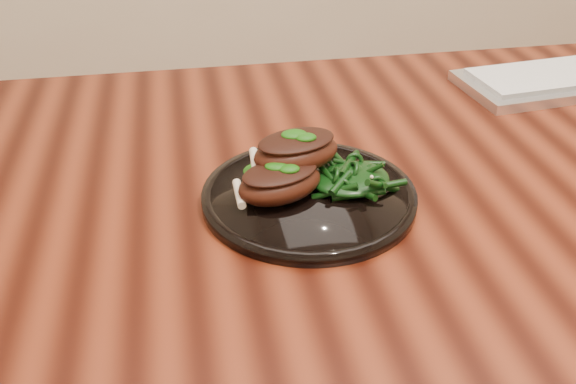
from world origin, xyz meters
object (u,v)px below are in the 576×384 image
object	(u,v)px
lamb_chop_front	(279,181)
greens_heap	(350,174)
plate	(309,196)
desk	(520,210)

from	to	relation	value
lamb_chop_front	greens_heap	world-z (taller)	lamb_chop_front
plate	greens_heap	bearing A→B (deg)	5.19
plate	greens_heap	distance (m)	0.05
desk	lamb_chop_front	size ratio (longest dim) A/B	13.77
desk	plate	bearing A→B (deg)	-170.56
plate	lamb_chop_front	size ratio (longest dim) A/B	2.14
plate	desk	bearing A→B (deg)	9.44
desk	greens_heap	distance (m)	0.29
desk	lamb_chop_front	bearing A→B (deg)	-170.10
lamb_chop_front	plate	bearing A→B (deg)	13.80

